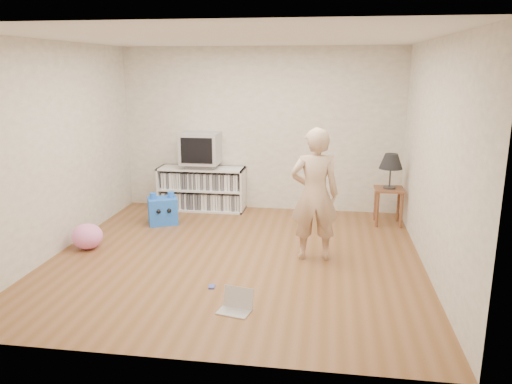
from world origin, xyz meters
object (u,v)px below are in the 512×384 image
Objects in this scene: crt_tv at (201,148)px; media_unit at (202,188)px; plush_blue at (163,210)px; person at (315,195)px; laptop at (236,305)px; side_table at (389,197)px; table_lamp at (391,162)px; dvd_deck at (201,166)px; plush_pink at (87,236)px.

media_unit is at bearing 90.00° from crt_tv.
media_unit reaches higher than plush_blue.
laptop is (-0.68, -1.47, -0.75)m from person.
crt_tv is 1.17× the size of plush_blue.
table_lamp is at bearing 0.00° from side_table.
laptop is at bearing -119.97° from side_table.
media_unit is 2.72× the size of table_lamp.
dvd_deck reaches higher than plush_blue.
crt_tv is at bearing 40.44° from plush_blue.
table_lamp is 0.32× the size of person.
table_lamp is at bearing 22.45° from plush_pink.
side_table is 3.49m from laptop.
plush_blue is (-1.59, 2.54, 0.15)m from laptop.
side_table is at bearing 22.45° from plush_pink.
dvd_deck reaches higher than laptop.
table_lamp is 3.58m from laptop.
plush_blue is at bearing 134.21° from laptop.
plush_pink reaches higher than laptop.
crt_tv is at bearing 172.87° from table_lamp.
plush_blue is (-3.32, -0.46, -0.21)m from side_table.
media_unit is at bearing 172.51° from table_lamp.
media_unit is 2.33× the size of crt_tv.
dvd_deck is 1.16× the size of plush_pink.
dvd_deck is at bearing -52.27° from person.
table_lamp reaches higher than plush_blue.
dvd_deck is at bearing 90.00° from crt_tv.
plush_pink is (-3.94, -1.63, -0.78)m from table_lamp.
person is (-1.05, -1.54, -0.14)m from table_lamp.
dvd_deck is at bearing -90.00° from media_unit.
person is 2.96m from plush_pink.
dvd_deck is at bearing 40.53° from plush_blue.
plush_blue is at bearing 62.03° from plush_pink.
crt_tv reaches higher than plush_pink.
crt_tv is 2.39m from plush_pink.
side_table is 0.53m from table_lamp.
plush_pink is at bearing -5.09° from person.
media_unit is 0.95m from plush_blue.
person is at bearing 77.26° from laptop.
table_lamp is 1.00× the size of plush_blue.
dvd_deck is 2.31m from plush_pink.
dvd_deck is 3.65m from laptop.
crt_tv reaches higher than dvd_deck.
table_lamp is 1.48× the size of laptop.
laptop is (-1.73, -3.01, -0.36)m from side_table.
crt_tv is 0.37× the size of person.
media_unit is 2.55× the size of side_table.
laptop is 2.60m from plush_pink.
dvd_deck is 0.88× the size of plush_blue.
person is 4.62× the size of laptop.
laptop is at bearing -70.42° from crt_tv.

